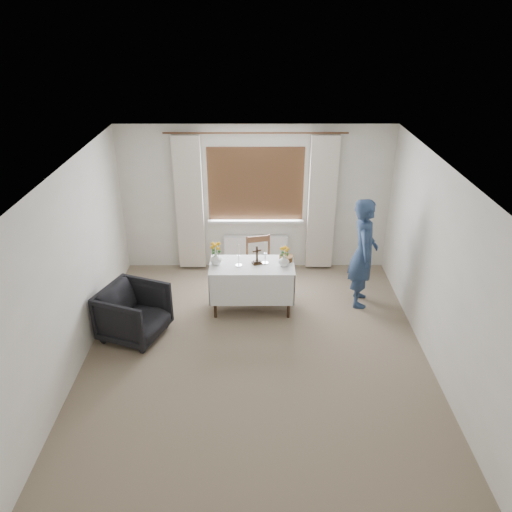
{
  "coord_description": "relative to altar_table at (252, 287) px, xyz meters",
  "views": [
    {
      "loc": [
        -0.01,
        -5.38,
        4.16
      ],
      "look_at": [
        0.0,
        0.88,
        1.0
      ],
      "focal_mm": 35.0,
      "sensor_mm": 36.0,
      "label": 1
    }
  ],
  "objects": [
    {
      "name": "radiator",
      "position": [
        0.06,
        1.34,
        -0.08
      ],
      "size": [
        1.1,
        0.1,
        0.6
      ],
      "primitive_type": "cube",
      "color": "white",
      "rests_on": "ground"
    },
    {
      "name": "flower_vase_right",
      "position": [
        0.47,
        -0.04,
        0.46
      ],
      "size": [
        0.19,
        0.19,
        0.17
      ],
      "primitive_type": "imported",
      "rotation": [
        0.0,
        0.0,
        -0.23
      ],
      "color": "white",
      "rests_on": "altar_table"
    },
    {
      "name": "person",
      "position": [
        1.67,
        0.2,
        0.47
      ],
      "size": [
        0.48,
        0.67,
        1.7
      ],
      "primitive_type": "imported",
      "rotation": [
        0.0,
        0.0,
        1.44
      ],
      "color": "navy",
      "rests_on": "ground"
    },
    {
      "name": "altar_table",
      "position": [
        0.0,
        0.0,
        0.0
      ],
      "size": [
        1.24,
        0.64,
        0.76
      ],
      "primitive_type": "cube",
      "color": "white",
      "rests_on": "ground"
    },
    {
      "name": "ground",
      "position": [
        0.06,
        -1.08,
        -0.38
      ],
      "size": [
        5.0,
        5.0,
        0.0
      ],
      "primitive_type": "plane",
      "color": "#84725B",
      "rests_on": "ground"
    },
    {
      "name": "armchair",
      "position": [
        -1.62,
        -0.69,
        -0.01
      ],
      "size": [
        1.05,
        1.03,
        0.74
      ],
      "primitive_type": "imported",
      "rotation": [
        0.0,
        0.0,
        1.21
      ],
      "color": "black",
      "rests_on": "ground"
    },
    {
      "name": "candlestick_right",
      "position": [
        0.2,
        0.04,
        0.55
      ],
      "size": [
        0.11,
        0.11,
        0.34
      ],
      "primitive_type": null,
      "rotation": [
        0.0,
        0.0,
        0.14
      ],
      "color": "silver",
      "rests_on": "altar_table"
    },
    {
      "name": "wooden_cross",
      "position": [
        0.07,
        0.02,
        0.52
      ],
      "size": [
        0.16,
        0.14,
        0.29
      ],
      "primitive_type": null,
      "rotation": [
        0.0,
        0.0,
        0.37
      ],
      "color": "black",
      "rests_on": "altar_table"
    },
    {
      "name": "flower_vase_left",
      "position": [
        -0.52,
        0.01,
        0.47
      ],
      "size": [
        0.18,
        0.18,
        0.18
      ],
      "primitive_type": "imported",
      "rotation": [
        0.0,
        0.0,
        0.04
      ],
      "color": "white",
      "rests_on": "altar_table"
    },
    {
      "name": "candlestick_left",
      "position": [
        -0.19,
        -0.03,
        0.55
      ],
      "size": [
        0.12,
        0.12,
        0.34
      ],
      "primitive_type": null,
      "rotation": [
        0.0,
        0.0,
        0.24
      ],
      "color": "silver",
      "rests_on": "altar_table"
    },
    {
      "name": "wooden_chair",
      "position": [
        0.14,
        0.53,
        0.07
      ],
      "size": [
        0.5,
        0.5,
        0.91
      ],
      "primitive_type": null,
      "rotation": [
        0.0,
        0.0,
        0.23
      ],
      "color": "brown",
      "rests_on": "ground"
    },
    {
      "name": "wicker_basket",
      "position": [
        0.51,
        0.13,
        0.42
      ],
      "size": [
        0.24,
        0.24,
        0.08
      ],
      "primitive_type": "cylinder",
      "rotation": [
        0.0,
        0.0,
        0.22
      ],
      "color": "brown",
      "rests_on": "altar_table"
    }
  ]
}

